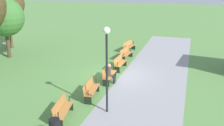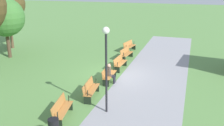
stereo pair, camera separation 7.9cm
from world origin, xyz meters
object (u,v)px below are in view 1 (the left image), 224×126
at_px(bench_2, 120,63).
at_px(bench_3, 109,74).
at_px(bench_5, 62,109).
at_px(person_seated, 110,73).
at_px(bench_4, 91,89).
at_px(tree_2, 4,17).
at_px(lamp_post, 107,55).
at_px(tree_3, 7,4).
at_px(bench_1, 126,53).
at_px(bench_0, 129,46).

distance_m(bench_2, bench_3, 2.42).
height_order(bench_3, bench_5, same).
relative_size(bench_2, person_seated, 1.44).
xyz_separation_m(bench_2, bench_4, (4.84, -0.19, 0.00)).
bearing_deg(tree_2, lamp_post, 60.03).
xyz_separation_m(tree_2, tree_3, (-2.64, -1.86, 0.79)).
relative_size(bench_1, tree_3, 0.31).
bearing_deg(bench_2, tree_3, -101.06).
distance_m(bench_2, bench_4, 4.84).
distance_m(tree_3, lamp_post, 15.11).
distance_m(bench_0, bench_2, 4.84).
distance_m(tree_2, lamp_post, 12.07).
distance_m(bench_3, lamp_post, 4.43).
relative_size(bench_2, bench_3, 1.00).
xyz_separation_m(bench_0, bench_4, (9.64, 0.37, 0.00)).
bearing_deg(bench_4, bench_2, 171.17).
relative_size(bench_0, person_seated, 1.47).
height_order(bench_2, person_seated, person_seated).
height_order(bench_1, bench_5, same).
bearing_deg(tree_2, tree_3, -144.72).
bearing_deg(bench_5, tree_2, -140.56).
xyz_separation_m(bench_2, tree_2, (-0.01, -9.33, 2.76)).
bearing_deg(bench_3, bench_5, -8.81).
xyz_separation_m(bench_0, bench_5, (12.04, 0.00, 0.00)).
height_order(bench_2, bench_5, same).
bearing_deg(tree_3, lamp_post, 54.88).
distance_m(person_seated, tree_3, 12.94).
bearing_deg(lamp_post, bench_2, -169.43).
relative_size(bench_2, tree_2, 0.36).
bearing_deg(bench_0, bench_5, 11.04).
bearing_deg(bench_5, lamp_post, 114.64).
bearing_deg(bench_2, person_seated, 5.49).
xyz_separation_m(bench_1, bench_3, (4.84, 0.19, 0.00)).
xyz_separation_m(bench_4, bench_5, (2.39, -0.37, 0.00)).
bearing_deg(tree_2, bench_3, 75.42).
height_order(bench_3, tree_2, tree_2).
height_order(bench_5, tree_3, tree_3).
xyz_separation_m(bench_5, person_seated, (-4.63, 0.71, 0.17)).
xyz_separation_m(bench_4, tree_2, (-4.84, -9.14, 2.76)).
relative_size(bench_1, bench_5, 0.99).
height_order(bench_0, bench_3, same).
distance_m(bench_3, bench_5, 4.84).
distance_m(bench_0, bench_3, 7.25).
xyz_separation_m(bench_2, bench_5, (7.23, -0.56, 0.00)).
relative_size(bench_0, bench_1, 1.01).
bearing_deg(bench_1, bench_2, 11.03).
bearing_deg(bench_0, tree_2, -50.26).
bearing_deg(bench_5, bench_3, 162.36).
relative_size(bench_1, bench_3, 1.02).
bearing_deg(bench_5, bench_4, 160.16).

